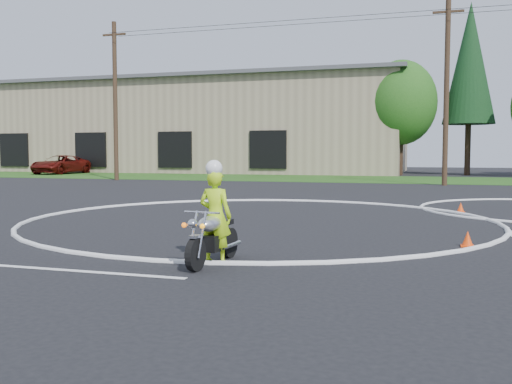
# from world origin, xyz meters

# --- Properties ---
(ground) EXTENTS (120.00, 120.00, 0.00)m
(ground) POSITION_xyz_m (0.00, 0.00, 0.00)
(ground) COLOR black
(ground) RESTS_ON ground
(grass_strip) EXTENTS (120.00, 10.00, 0.02)m
(grass_strip) POSITION_xyz_m (0.00, 27.00, 0.01)
(grass_strip) COLOR #1E4714
(grass_strip) RESTS_ON ground
(course_markings) EXTENTS (19.05, 19.05, 0.12)m
(course_markings) POSITION_xyz_m (2.17, 4.35, 0.01)
(course_markings) COLOR silver
(course_markings) RESTS_ON ground
(primary_motorcycle) EXTENTS (0.60, 1.71, 0.90)m
(primary_motorcycle) POSITION_xyz_m (0.97, -2.91, 0.44)
(primary_motorcycle) COLOR black
(primary_motorcycle) RESTS_ON ground
(rider_primary_grp) EXTENTS (0.58, 0.41, 1.67)m
(rider_primary_grp) POSITION_xyz_m (0.97, -2.78, 0.80)
(rider_primary_grp) COLOR #B8EF19
(rider_primary_grp) RESTS_ON ground
(pickup_grp) EXTENTS (2.60, 5.55, 1.54)m
(pickup_grp) POSITION_xyz_m (-24.90, 28.86, 0.77)
(pickup_grp) COLOR #4E0C08
(pickup_grp) RESTS_ON ground
(traffic_cones) EXTENTS (16.80, 13.79, 0.30)m
(traffic_cones) POSITION_xyz_m (5.69, 3.64, 0.14)
(traffic_cones) COLOR #FF470D
(traffic_cones) RESTS_ON ground
(warehouse) EXTENTS (41.00, 17.00, 8.30)m
(warehouse) POSITION_xyz_m (-18.00, 39.99, 4.16)
(warehouse) COLOR tan
(warehouse) RESTS_ON ground
(utility_poles) EXTENTS (41.60, 1.12, 10.00)m
(utility_poles) POSITION_xyz_m (5.00, 21.00, 5.20)
(utility_poles) COLOR #473321
(utility_poles) RESTS_ON ground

